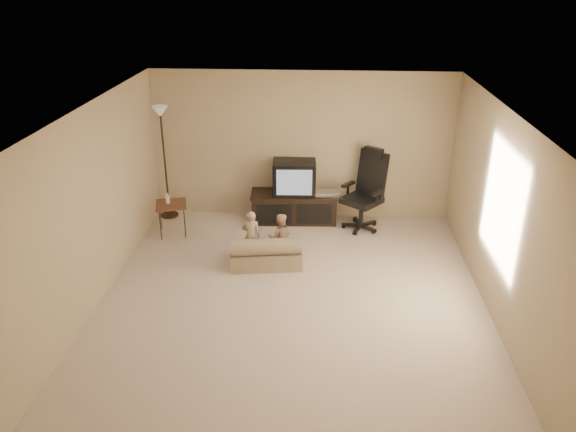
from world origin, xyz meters
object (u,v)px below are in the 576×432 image
at_px(side_table, 171,205).
at_px(tv_stand, 295,197).
at_px(floor_lamp, 163,138).
at_px(toddler_left, 251,235).
at_px(office_chair, 365,200).
at_px(child_sofa, 266,254).
at_px(toddler_right, 280,238).

bearing_deg(side_table, tv_stand, 18.21).
distance_m(floor_lamp, toddler_left, 2.44).
relative_size(office_chair, child_sofa, 1.24).
bearing_deg(tv_stand, child_sofa, -103.98).
bearing_deg(child_sofa, toddler_right, 36.47).
bearing_deg(office_chair, floor_lamp, -145.18).
height_order(office_chair, toddler_right, office_chair).
height_order(tv_stand, floor_lamp, floor_lamp).
xyz_separation_m(toddler_left, toddler_right, (0.43, -0.01, -0.01)).
bearing_deg(tv_stand, toddler_right, -97.89).
relative_size(child_sofa, toddler_left, 1.40).
bearing_deg(side_table, toddler_left, -29.43).
bearing_deg(floor_lamp, office_chair, -4.31).
xyz_separation_m(side_table, floor_lamp, (-0.24, 0.70, 0.90)).
xyz_separation_m(child_sofa, toddler_right, (0.19, 0.19, 0.17)).
height_order(floor_lamp, child_sofa, floor_lamp).
bearing_deg(toddler_left, tv_stand, -114.10).
bearing_deg(floor_lamp, tv_stand, -1.51).
height_order(office_chair, toddler_left, office_chair).
relative_size(office_chair, side_table, 1.89).
distance_m(side_table, toddler_left, 1.60).
height_order(side_table, toddler_right, toddler_right).
distance_m(floor_lamp, toddler_right, 2.75).
xyz_separation_m(tv_stand, side_table, (-1.95, -0.64, 0.07)).
distance_m(tv_stand, toddler_left, 1.54).
bearing_deg(toddler_right, floor_lamp, -40.45).
xyz_separation_m(tv_stand, office_chair, (1.17, -0.20, 0.04)).
relative_size(office_chair, toddler_left, 1.74).
xyz_separation_m(floor_lamp, toddler_right, (2.06, -1.50, -1.04)).
relative_size(toddler_left, toddler_right, 1.04).
bearing_deg(child_sofa, floor_lamp, 130.17).
relative_size(tv_stand, office_chair, 1.12).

